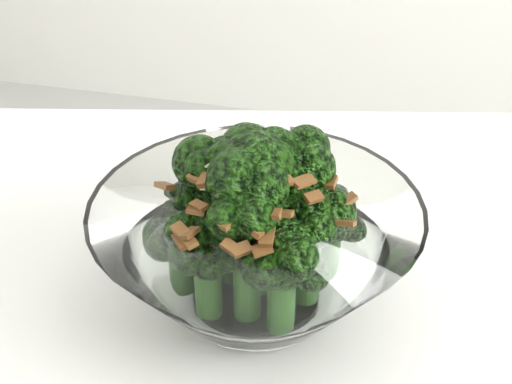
# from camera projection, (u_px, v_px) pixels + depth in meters

# --- Properties ---
(broccoli_dish) EXTENTS (0.20, 0.20, 0.12)m
(broccoli_dish) POSITION_uv_depth(u_px,v_px,m) (256.00, 243.00, 0.46)
(broccoli_dish) COLOR white
(broccoli_dish) RESTS_ON table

